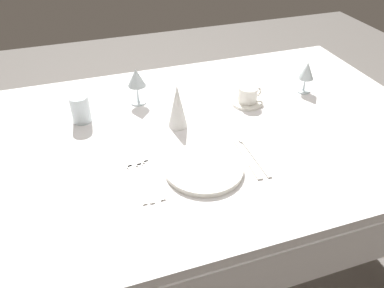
{
  "coord_description": "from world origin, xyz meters",
  "views": [
    {
      "loc": [
        -0.36,
        -1.08,
        1.52
      ],
      "look_at": [
        -0.03,
        -0.1,
        0.76
      ],
      "focal_mm": 35.52,
      "sensor_mm": 36.0,
      "label": 1
    }
  ],
  "objects_px": {
    "dinner_knife": "(248,159)",
    "napkin_folded": "(177,106)",
    "fork_inner": "(144,177)",
    "coffee_cup_left": "(248,94)",
    "fork_salad": "(135,178)",
    "wine_glass_centre": "(307,72)",
    "drink_tumbler": "(81,110)",
    "dinner_plate": "(204,168)",
    "spoon_soup": "(250,151)",
    "wine_glass_left": "(136,79)",
    "fork_outer": "(152,174)"
  },
  "relations": [
    {
      "from": "dinner_knife",
      "to": "napkin_folded",
      "type": "bearing_deg",
      "value": 120.53
    },
    {
      "from": "fork_inner",
      "to": "coffee_cup_left",
      "type": "bearing_deg",
      "value": 32.03
    },
    {
      "from": "fork_salad",
      "to": "napkin_folded",
      "type": "relative_size",
      "value": 1.3
    },
    {
      "from": "fork_inner",
      "to": "wine_glass_centre",
      "type": "relative_size",
      "value": 1.66
    },
    {
      "from": "wine_glass_centre",
      "to": "drink_tumbler",
      "type": "distance_m",
      "value": 0.92
    },
    {
      "from": "coffee_cup_left",
      "to": "dinner_plate",
      "type": "bearing_deg",
      "value": -132.39
    },
    {
      "from": "dinner_plate",
      "to": "napkin_folded",
      "type": "distance_m",
      "value": 0.28
    },
    {
      "from": "fork_inner",
      "to": "coffee_cup_left",
      "type": "distance_m",
      "value": 0.59
    },
    {
      "from": "coffee_cup_left",
      "to": "drink_tumbler",
      "type": "xyz_separation_m",
      "value": [
        -0.65,
        0.08,
        0.0
      ]
    },
    {
      "from": "dinner_knife",
      "to": "spoon_soup",
      "type": "height_order",
      "value": "spoon_soup"
    },
    {
      "from": "napkin_folded",
      "to": "fork_salad",
      "type": "bearing_deg",
      "value": -131.01
    },
    {
      "from": "napkin_folded",
      "to": "spoon_soup",
      "type": "bearing_deg",
      "value": -50.88
    },
    {
      "from": "fork_inner",
      "to": "dinner_plate",
      "type": "bearing_deg",
      "value": -8.18
    },
    {
      "from": "fork_inner",
      "to": "drink_tumbler",
      "type": "xyz_separation_m",
      "value": [
        -0.15,
        0.39,
        0.04
      ]
    },
    {
      "from": "dinner_knife",
      "to": "fork_inner",
      "type": "bearing_deg",
      "value": 176.23
    },
    {
      "from": "spoon_soup",
      "to": "wine_glass_left",
      "type": "bearing_deg",
      "value": 123.26
    },
    {
      "from": "coffee_cup_left",
      "to": "napkin_folded",
      "type": "distance_m",
      "value": 0.32
    },
    {
      "from": "coffee_cup_left",
      "to": "wine_glass_left",
      "type": "xyz_separation_m",
      "value": [
        -0.42,
        0.15,
        0.06
      ]
    },
    {
      "from": "napkin_folded",
      "to": "wine_glass_left",
      "type": "bearing_deg",
      "value": 115.9
    },
    {
      "from": "fork_inner",
      "to": "napkin_folded",
      "type": "bearing_deg",
      "value": 53.06
    },
    {
      "from": "dinner_plate",
      "to": "dinner_knife",
      "type": "xyz_separation_m",
      "value": [
        0.15,
        0.0,
        -0.01
      ]
    },
    {
      "from": "dinner_plate",
      "to": "fork_salad",
      "type": "relative_size",
      "value": 1.15
    },
    {
      "from": "dinner_plate",
      "to": "drink_tumbler",
      "type": "xyz_separation_m",
      "value": [
        -0.34,
        0.42,
        0.04
      ]
    },
    {
      "from": "coffee_cup_left",
      "to": "napkin_folded",
      "type": "xyz_separation_m",
      "value": [
        -0.31,
        -0.07,
        0.04
      ]
    },
    {
      "from": "fork_salad",
      "to": "wine_glass_left",
      "type": "distance_m",
      "value": 0.48
    },
    {
      "from": "fork_salad",
      "to": "wine_glass_left",
      "type": "xyz_separation_m",
      "value": [
        0.11,
        0.45,
        0.1
      ]
    },
    {
      "from": "wine_glass_left",
      "to": "napkin_folded",
      "type": "relative_size",
      "value": 0.89
    },
    {
      "from": "fork_inner",
      "to": "coffee_cup_left",
      "type": "relative_size",
      "value": 2.19
    },
    {
      "from": "fork_inner",
      "to": "drink_tumbler",
      "type": "bearing_deg",
      "value": 110.73
    },
    {
      "from": "fork_outer",
      "to": "dinner_knife",
      "type": "xyz_separation_m",
      "value": [
        0.31,
        -0.03,
        0.0
      ]
    },
    {
      "from": "dinner_plate",
      "to": "fork_salad",
      "type": "bearing_deg",
      "value": 172.24
    },
    {
      "from": "napkin_folded",
      "to": "fork_inner",
      "type": "bearing_deg",
      "value": -126.94
    },
    {
      "from": "fork_outer",
      "to": "dinner_plate",
      "type": "bearing_deg",
      "value": -11.62
    },
    {
      "from": "dinner_knife",
      "to": "spoon_soup",
      "type": "xyz_separation_m",
      "value": [
        0.03,
        0.04,
        0.0
      ]
    },
    {
      "from": "wine_glass_centre",
      "to": "coffee_cup_left",
      "type": "bearing_deg",
      "value": -176.16
    },
    {
      "from": "fork_inner",
      "to": "fork_salad",
      "type": "height_order",
      "value": "same"
    },
    {
      "from": "fork_salad",
      "to": "dinner_knife",
      "type": "relative_size",
      "value": 1.0
    },
    {
      "from": "spoon_soup",
      "to": "drink_tumbler",
      "type": "height_order",
      "value": "drink_tumbler"
    },
    {
      "from": "fork_outer",
      "to": "fork_salad",
      "type": "relative_size",
      "value": 1.04
    },
    {
      "from": "dinner_knife",
      "to": "drink_tumbler",
      "type": "distance_m",
      "value": 0.64
    },
    {
      "from": "fork_outer",
      "to": "wine_glass_left",
      "type": "height_order",
      "value": "wine_glass_left"
    },
    {
      "from": "dinner_knife",
      "to": "spoon_soup",
      "type": "relative_size",
      "value": 0.94
    },
    {
      "from": "fork_inner",
      "to": "spoon_soup",
      "type": "xyz_separation_m",
      "value": [
        0.37,
        0.02,
        0.0
      ]
    },
    {
      "from": "fork_outer",
      "to": "wine_glass_left",
      "type": "bearing_deg",
      "value": 83.2
    },
    {
      "from": "dinner_plate",
      "to": "napkin_folded",
      "type": "height_order",
      "value": "napkin_folded"
    },
    {
      "from": "fork_inner",
      "to": "fork_salad",
      "type": "xyz_separation_m",
      "value": [
        -0.03,
        0.0,
        0.0
      ]
    },
    {
      "from": "dinner_plate",
      "to": "spoon_soup",
      "type": "bearing_deg",
      "value": 13.26
    },
    {
      "from": "wine_glass_centre",
      "to": "wine_glass_left",
      "type": "distance_m",
      "value": 0.7
    },
    {
      "from": "wine_glass_centre",
      "to": "dinner_plate",
      "type": "bearing_deg",
      "value": -148.33
    },
    {
      "from": "coffee_cup_left",
      "to": "wine_glass_centre",
      "type": "distance_m",
      "value": 0.27
    }
  ]
}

